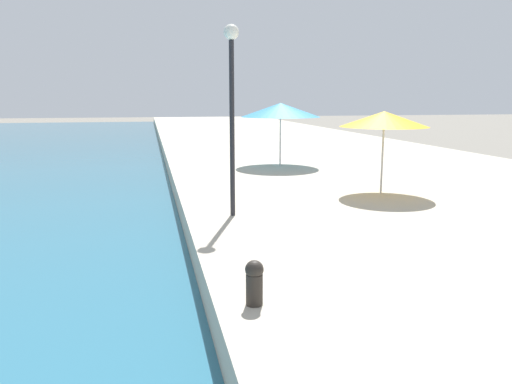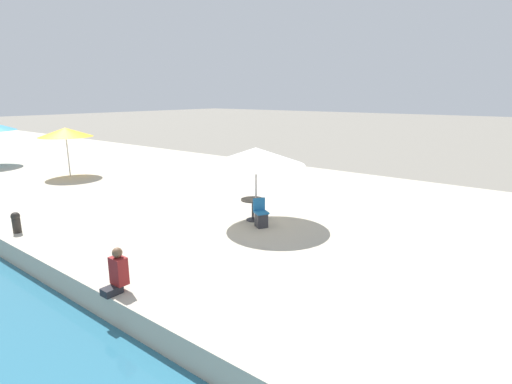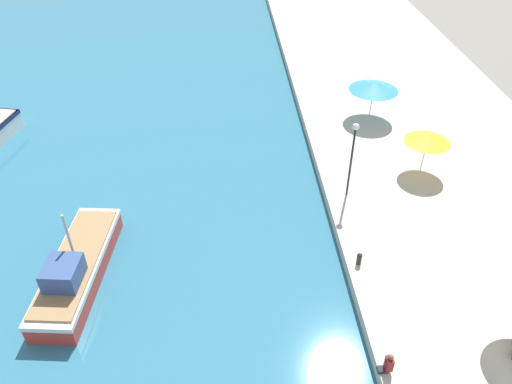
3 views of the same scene
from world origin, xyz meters
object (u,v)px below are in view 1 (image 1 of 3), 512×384
at_px(cafe_umbrella_striped, 281,110).
at_px(mooring_bollard, 254,281).
at_px(lamppost, 232,88).
at_px(cafe_umbrella_white, 384,119).

bearing_deg(cafe_umbrella_striped, mooring_bollard, -106.23).
distance_m(cafe_umbrella_striped, lamppost, 9.51).
bearing_deg(cafe_umbrella_white, mooring_bollard, -126.74).
height_order(cafe_umbrella_striped, mooring_bollard, cafe_umbrella_striped).
bearing_deg(mooring_bollard, lamppost, 83.69).
relative_size(mooring_bollard, lamppost, 0.14).
relative_size(cafe_umbrella_white, cafe_umbrella_striped, 0.78).
bearing_deg(mooring_bollard, cafe_umbrella_striped, 73.77).
relative_size(cafe_umbrella_striped, lamppost, 0.74).
xyz_separation_m(cafe_umbrella_white, cafe_umbrella_striped, (-1.41, 6.80, 0.11)).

